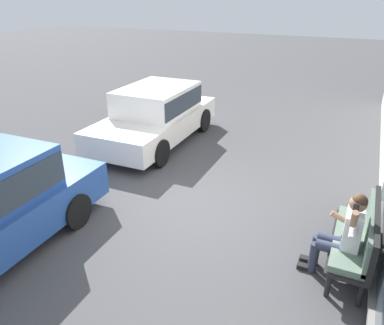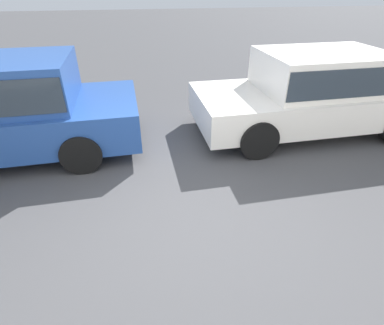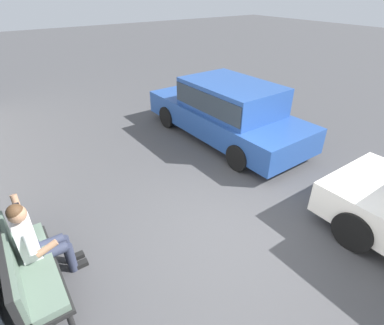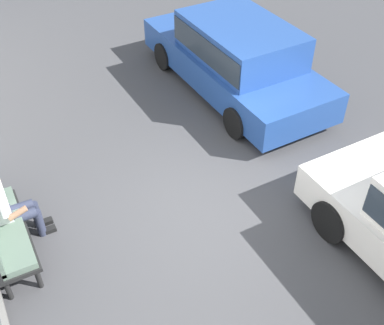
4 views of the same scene
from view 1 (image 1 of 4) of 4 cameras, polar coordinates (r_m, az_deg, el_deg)
name	(u,v)px [view 1 (image 1 of 4)]	position (r m, az deg, el deg)	size (l,w,h in m)	color
ground_plane	(189,205)	(7.02, -0.47, -6.55)	(60.00, 60.00, 0.00)	#424244
bench	(360,236)	(5.77, 24.27, -10.22)	(1.65, 0.55, 0.97)	black
person_on_phone	(344,234)	(5.49, 22.09, -10.02)	(0.73, 0.74, 1.31)	#2D3347
parked_car_near	(156,112)	(9.78, -5.52, 7.60)	(4.16, 1.92, 1.43)	white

